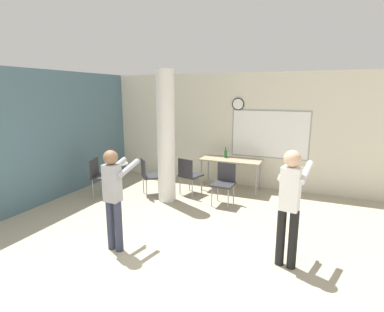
{
  "coord_description": "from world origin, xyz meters",
  "views": [
    {
      "loc": [
        1.82,
        -2.28,
        2.35
      ],
      "look_at": [
        -0.28,
        2.7,
        1.18
      ],
      "focal_mm": 28.0,
      "sensor_mm": 36.0,
      "label": 1
    }
  ],
  "objects_px": {
    "bottle_on_table": "(226,154)",
    "folding_table": "(231,162)",
    "chair_table_left": "(189,173)",
    "chair_near_pillar": "(149,174)",
    "person_playing_side": "(290,200)",
    "chair_by_left_wall": "(100,174)",
    "chair_table_front": "(224,181)",
    "person_playing_front": "(114,192)"
  },
  "relations": [
    {
      "from": "bottle_on_table",
      "to": "folding_table",
      "type": "bearing_deg",
      "value": -34.16
    },
    {
      "from": "chair_table_left",
      "to": "chair_near_pillar",
      "type": "bearing_deg",
      "value": -155.53
    },
    {
      "from": "chair_table_left",
      "to": "person_playing_side",
      "type": "relative_size",
      "value": 0.54
    },
    {
      "from": "person_playing_side",
      "to": "chair_by_left_wall",
      "type": "bearing_deg",
      "value": 163.02
    },
    {
      "from": "folding_table",
      "to": "bottle_on_table",
      "type": "bearing_deg",
      "value": 145.84
    },
    {
      "from": "chair_table_front",
      "to": "person_playing_front",
      "type": "relative_size",
      "value": 0.57
    },
    {
      "from": "folding_table",
      "to": "chair_near_pillar",
      "type": "xyz_separation_m",
      "value": [
        -1.62,
        -1.09,
        -0.2
      ]
    },
    {
      "from": "person_playing_front",
      "to": "person_playing_side",
      "type": "bearing_deg",
      "value": 12.71
    },
    {
      "from": "bottle_on_table",
      "to": "chair_by_left_wall",
      "type": "distance_m",
      "value": 2.99
    },
    {
      "from": "folding_table",
      "to": "bottle_on_table",
      "type": "height_order",
      "value": "bottle_on_table"
    },
    {
      "from": "chair_by_left_wall",
      "to": "person_playing_side",
      "type": "distance_m",
      "value": 4.43
    },
    {
      "from": "folding_table",
      "to": "chair_near_pillar",
      "type": "distance_m",
      "value": 1.96
    },
    {
      "from": "chair_table_front",
      "to": "chair_near_pillar",
      "type": "distance_m",
      "value": 1.75
    },
    {
      "from": "chair_table_front",
      "to": "bottle_on_table",
      "type": "bearing_deg",
      "value": 105.52
    },
    {
      "from": "chair_near_pillar",
      "to": "chair_table_left",
      "type": "height_order",
      "value": "same"
    },
    {
      "from": "folding_table",
      "to": "person_playing_side",
      "type": "bearing_deg",
      "value": -60.85
    },
    {
      "from": "bottle_on_table",
      "to": "chair_by_left_wall",
      "type": "height_order",
      "value": "bottle_on_table"
    },
    {
      "from": "chair_by_left_wall",
      "to": "chair_table_front",
      "type": "bearing_deg",
      "value": 12.4
    },
    {
      "from": "chair_near_pillar",
      "to": "person_playing_front",
      "type": "relative_size",
      "value": 0.57
    },
    {
      "from": "chair_table_front",
      "to": "folding_table",
      "type": "bearing_deg",
      "value": 97.45
    },
    {
      "from": "person_playing_side",
      "to": "chair_near_pillar",
      "type": "bearing_deg",
      "value": 151.27
    },
    {
      "from": "folding_table",
      "to": "person_playing_front",
      "type": "relative_size",
      "value": 0.94
    },
    {
      "from": "chair_table_front",
      "to": "chair_near_pillar",
      "type": "bearing_deg",
      "value": -175.6
    },
    {
      "from": "folding_table",
      "to": "bottle_on_table",
      "type": "xyz_separation_m",
      "value": [
        -0.17,
        0.12,
        0.16
      ]
    },
    {
      "from": "person_playing_side",
      "to": "folding_table",
      "type": "bearing_deg",
      "value": 119.15
    },
    {
      "from": "folding_table",
      "to": "chair_table_front",
      "type": "relative_size",
      "value": 1.66
    },
    {
      "from": "chair_near_pillar",
      "to": "person_playing_side",
      "type": "xyz_separation_m",
      "value": [
        3.21,
        -1.76,
        0.44
      ]
    },
    {
      "from": "bottle_on_table",
      "to": "chair_table_front",
      "type": "bearing_deg",
      "value": -74.48
    },
    {
      "from": "chair_by_left_wall",
      "to": "chair_table_left",
      "type": "distance_m",
      "value": 2.02
    },
    {
      "from": "person_playing_front",
      "to": "chair_by_left_wall",
      "type": "bearing_deg",
      "value": 134.46
    },
    {
      "from": "chair_by_left_wall",
      "to": "bottle_on_table",
      "type": "bearing_deg",
      "value": 34.34
    },
    {
      "from": "chair_table_front",
      "to": "chair_by_left_wall",
      "type": "bearing_deg",
      "value": -167.6
    },
    {
      "from": "chair_near_pillar",
      "to": "person_playing_front",
      "type": "bearing_deg",
      "value": -71.09
    },
    {
      "from": "folding_table",
      "to": "chair_table_front",
      "type": "bearing_deg",
      "value": -82.55
    },
    {
      "from": "bottle_on_table",
      "to": "person_playing_side",
      "type": "distance_m",
      "value": 3.45
    },
    {
      "from": "person_playing_side",
      "to": "person_playing_front",
      "type": "bearing_deg",
      "value": -167.29
    },
    {
      "from": "folding_table",
      "to": "chair_table_left",
      "type": "height_order",
      "value": "chair_table_left"
    },
    {
      "from": "chair_table_front",
      "to": "person_playing_front",
      "type": "distance_m",
      "value": 2.65
    },
    {
      "from": "person_playing_side",
      "to": "chair_table_left",
      "type": "bearing_deg",
      "value": 138.13
    },
    {
      "from": "person_playing_front",
      "to": "folding_table",
      "type": "bearing_deg",
      "value": 76.25
    },
    {
      "from": "chair_table_left",
      "to": "chair_by_left_wall",
      "type": "bearing_deg",
      "value": -155.23
    },
    {
      "from": "chair_table_left",
      "to": "person_playing_side",
      "type": "xyz_separation_m",
      "value": [
        2.38,
        -2.13,
        0.44
      ]
    }
  ]
}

